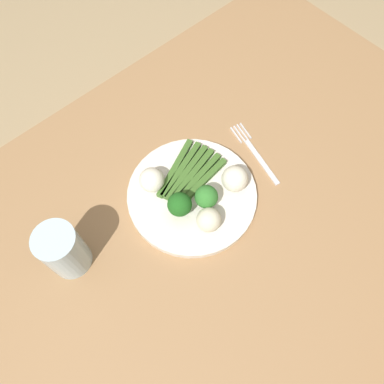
% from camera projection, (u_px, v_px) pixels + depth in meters
% --- Properties ---
extents(ground_plane, '(6.00, 6.00, 0.02)m').
position_uv_depth(ground_plane, '(195.00, 302.00, 1.42)').
color(ground_plane, tan).
extents(dining_table, '(1.30, 0.83, 0.76)m').
position_uv_depth(dining_table, '(197.00, 246.00, 0.83)').
color(dining_table, '#9E754C').
rests_on(dining_table, ground_plane).
extents(plate, '(0.25, 0.25, 0.01)m').
position_uv_depth(plate, '(192.00, 195.00, 0.75)').
color(plate, silver).
rests_on(plate, dining_table).
extents(asparagus_bundle, '(0.15, 0.11, 0.01)m').
position_uv_depth(asparagus_bundle, '(189.00, 175.00, 0.76)').
color(asparagus_bundle, '#3D6626').
rests_on(asparagus_bundle, plate).
extents(broccoli_outer_edge, '(0.04, 0.04, 0.05)m').
position_uv_depth(broccoli_outer_edge, '(206.00, 197.00, 0.71)').
color(broccoli_outer_edge, '#609E3D').
rests_on(broccoli_outer_edge, plate).
extents(broccoli_back, '(0.05, 0.05, 0.06)m').
position_uv_depth(broccoli_back, '(180.00, 205.00, 0.70)').
color(broccoli_back, '#4C7F2B').
rests_on(broccoli_back, plate).
extents(cauliflower_front_left, '(0.05, 0.05, 0.05)m').
position_uv_depth(cauliflower_front_left, '(209.00, 220.00, 0.69)').
color(cauliflower_front_left, beige).
rests_on(cauliflower_front_left, plate).
extents(cauliflower_near_fork, '(0.05, 0.05, 0.05)m').
position_uv_depth(cauliflower_near_fork, '(152.00, 180.00, 0.73)').
color(cauliflower_near_fork, white).
rests_on(cauliflower_near_fork, plate).
extents(cauliflower_edge, '(0.05, 0.05, 0.05)m').
position_uv_depth(cauliflower_edge, '(235.00, 179.00, 0.73)').
color(cauliflower_edge, silver).
rests_on(cauliflower_edge, plate).
extents(fork, '(0.06, 0.16, 0.00)m').
position_uv_depth(fork, '(255.00, 153.00, 0.80)').
color(fork, silver).
rests_on(fork, dining_table).
extents(water_glass, '(0.07, 0.07, 0.11)m').
position_uv_depth(water_glass, '(63.00, 250.00, 0.65)').
color(water_glass, silver).
rests_on(water_glass, dining_table).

